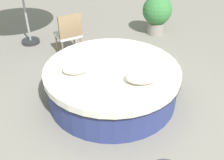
{
  "coord_description": "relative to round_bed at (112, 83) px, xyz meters",
  "views": [
    {
      "loc": [
        0.89,
        3.64,
        2.9
      ],
      "look_at": [
        0.0,
        0.0,
        0.38
      ],
      "focal_mm": 41.76,
      "sensor_mm": 36.0,
      "label": 1
    }
  ],
  "objects": [
    {
      "name": "ground_plane",
      "position": [
        0.0,
        0.0,
        -0.32
      ],
      "size": [
        16.0,
        16.0,
        0.0
      ],
      "primitive_type": "plane",
      "color": "gray"
    },
    {
      "name": "throw_pillow_1",
      "position": [
        -0.37,
        0.52,
        0.4
      ],
      "size": [
        0.55,
        0.36,
        0.19
      ],
      "primitive_type": "ellipsoid",
      "color": "beige",
      "rests_on": "round_bed"
    },
    {
      "name": "planter",
      "position": [
        -1.81,
        -2.49,
        0.26
      ],
      "size": [
        0.76,
        0.76,
        1.02
      ],
      "color": "gray",
      "rests_on": "ground_plane"
    },
    {
      "name": "patio_chair",
      "position": [
        0.54,
        -1.85,
        0.24
      ],
      "size": [
        0.64,
        0.62,
        0.98
      ],
      "rotation": [
        0.0,
        0.0,
        3.41
      ],
      "color": "#997A56",
      "rests_on": "ground_plane"
    },
    {
      "name": "throw_pillow_0",
      "position": [
        0.6,
        0.01,
        0.38
      ],
      "size": [
        0.44,
        0.29,
        0.15
      ],
      "primitive_type": "ellipsoid",
      "color": "beige",
      "rests_on": "round_bed"
    },
    {
      "name": "round_bed",
      "position": [
        0.0,
        0.0,
        0.0
      ],
      "size": [
        2.32,
        2.32,
        0.63
      ],
      "color": "navy",
      "rests_on": "ground_plane"
    }
  ]
}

